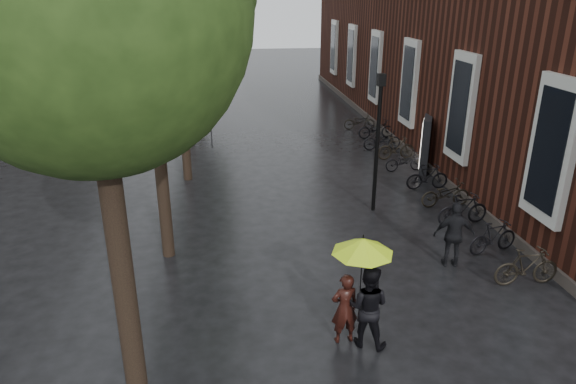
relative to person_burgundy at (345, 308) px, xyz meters
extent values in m
cube|color=#38160F|center=(10.77, 16.66, 5.23)|extent=(10.00, 33.00, 12.00)
cube|color=silver|center=(5.72, 2.66, 2.23)|extent=(0.25, 1.60, 3.60)
cube|color=black|center=(5.62, 2.66, 2.23)|extent=(0.10, 1.20, 3.00)
cube|color=silver|center=(5.72, 7.66, 2.23)|extent=(0.25, 1.60, 3.60)
cube|color=black|center=(5.62, 7.66, 2.23)|extent=(0.10, 1.20, 3.00)
cube|color=silver|center=(5.72, 12.66, 2.23)|extent=(0.25, 1.60, 3.60)
cube|color=black|center=(5.62, 12.66, 2.23)|extent=(0.10, 1.20, 3.00)
cube|color=silver|center=(5.72, 17.66, 2.23)|extent=(0.25, 1.60, 3.60)
cube|color=black|center=(5.62, 17.66, 2.23)|extent=(0.10, 1.20, 3.00)
cube|color=silver|center=(5.72, 22.66, 2.23)|extent=(0.25, 1.60, 3.60)
cube|color=black|center=(5.62, 22.66, 2.23)|extent=(0.10, 1.20, 3.00)
cube|color=silver|center=(5.72, 27.66, 2.23)|extent=(0.25, 1.60, 3.60)
cube|color=black|center=(5.62, 27.66, 2.23)|extent=(0.10, 1.20, 3.00)
cube|color=#3F3833|center=(5.87, 16.66, -0.62)|extent=(0.40, 33.00, 0.30)
cylinder|color=black|center=(-3.73, -1.84, 1.57)|extent=(0.32, 0.32, 4.68)
cylinder|color=black|center=(-3.83, 4.16, 1.49)|extent=(0.32, 0.32, 4.51)
cylinder|color=black|center=(-3.63, 10.16, 1.71)|extent=(0.32, 0.32, 4.95)
cylinder|color=black|center=(-3.78, 16.16, 1.43)|extent=(0.32, 0.32, 4.40)
cylinder|color=black|center=(-3.68, 22.16, 1.63)|extent=(0.32, 0.32, 4.79)
cylinder|color=black|center=(-3.73, 28.16, 1.52)|extent=(0.32, 0.32, 4.57)
imported|color=black|center=(0.00, 0.00, 0.00)|extent=(0.60, 0.43, 1.53)
imported|color=black|center=(0.42, -0.14, 0.11)|extent=(1.05, 0.97, 1.74)
cylinder|color=black|center=(0.30, 0.01, 0.60)|extent=(0.02, 0.02, 1.53)
cone|color=#CFFF1A|center=(0.30, 0.01, 1.37)|extent=(1.20, 1.20, 0.31)
cylinder|color=black|center=(0.30, 0.01, 1.56)|extent=(0.02, 0.02, 0.08)
imported|color=black|center=(3.46, 2.65, 0.11)|extent=(1.09, 0.64, 1.75)
imported|color=black|center=(4.82, 1.53, -0.28)|extent=(1.61, 0.46, 0.97)
imported|color=black|center=(4.85, 3.18, -0.31)|extent=(1.58, 0.78, 0.92)
imported|color=black|center=(4.84, 5.01, -0.27)|extent=(1.68, 0.63, 0.98)
imported|color=black|center=(4.90, 6.41, -0.33)|extent=(1.71, 0.69, 0.88)
imported|color=black|center=(4.91, 8.01, -0.30)|extent=(1.54, 0.45, 0.92)
imported|color=black|center=(4.78, 10.02, -0.36)|extent=(1.59, 0.63, 0.82)
imported|color=black|center=(4.94, 11.54, -0.28)|extent=(1.66, 0.58, 0.98)
imported|color=black|center=(4.78, 12.99, -0.31)|extent=(1.75, 0.68, 0.90)
imported|color=black|center=(5.06, 14.89, -0.30)|extent=(1.79, 0.73, 0.92)
imported|color=black|center=(4.70, 16.62, -0.35)|extent=(1.63, 0.69, 0.83)
cube|color=black|center=(5.58, 10.02, 0.30)|extent=(0.29, 1.41, 2.13)
cube|color=silver|center=(5.42, 10.02, 0.35)|extent=(0.04, 1.19, 1.75)
cylinder|color=black|center=(2.48, 6.41, 1.27)|extent=(0.12, 0.12, 4.08)
cube|color=black|center=(2.48, 6.41, 3.42)|extent=(0.22, 0.22, 0.36)
sphere|color=#FFE5B2|center=(2.48, 6.41, 3.42)|extent=(0.18, 0.18, 0.18)
cylinder|color=#262628|center=(-2.76, 14.43, 0.40)|extent=(0.06, 0.06, 2.33)
cylinder|color=navy|center=(-2.67, 14.43, 1.56)|extent=(0.03, 0.47, 0.47)
camera|label=1|loc=(-2.22, -8.39, 5.84)|focal=32.00mm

